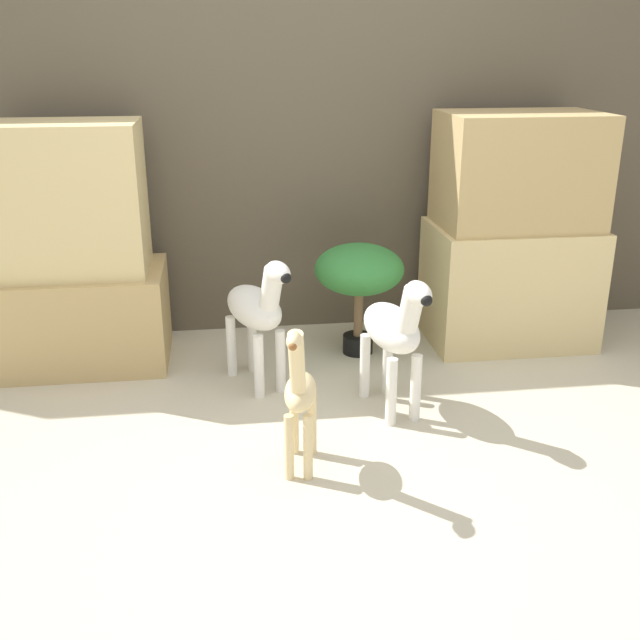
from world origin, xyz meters
TOP-DOWN VIEW (x-y plane):
  - ground_plane at (0.00, 0.00)m, footprint 14.00×14.00m
  - wall_back at (0.00, 1.70)m, footprint 6.40×0.08m
  - rock_pillar_left at (-1.16, 1.28)m, footprint 0.87×0.58m
  - rock_pillar_right at (1.16, 1.28)m, footprint 0.87×0.58m
  - zebra_right at (0.32, 0.50)m, footprint 0.28×0.56m
  - zebra_left at (-0.26, 0.86)m, footprint 0.35×0.55m
  - giraffe_figurine at (-0.15, 0.06)m, footprint 0.18×0.40m
  - potted_palm_front at (0.29, 1.20)m, footprint 0.47×0.47m

SIDE VIEW (x-z plane):
  - ground_plane at x=0.00m, z-range 0.00..0.00m
  - giraffe_figurine at x=-0.15m, z-range 0.00..0.65m
  - zebra_right at x=0.32m, z-range 0.05..0.74m
  - zebra_left at x=-0.26m, z-range 0.05..0.74m
  - potted_palm_front at x=0.29m, z-range 0.15..0.75m
  - rock_pillar_left at x=-1.16m, z-range -0.05..1.18m
  - rock_pillar_right at x=1.16m, z-range -0.02..1.23m
  - wall_back at x=0.00m, z-range 0.00..2.20m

